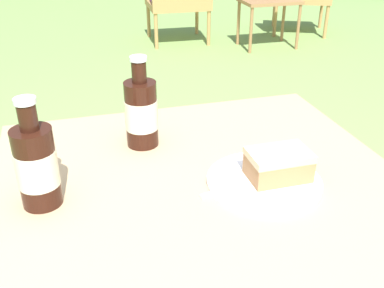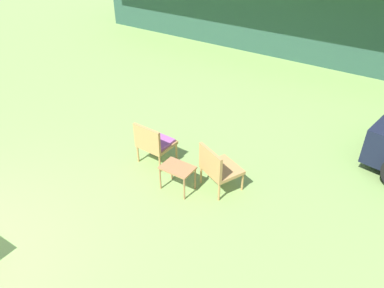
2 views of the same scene
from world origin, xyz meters
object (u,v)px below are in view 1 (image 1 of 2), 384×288
at_px(patio_table, 204,208).
at_px(cola_bottle_near, 141,112).
at_px(cake_on_plate, 272,172).
at_px(garden_side_table, 269,6).
at_px(cola_bottle_far, 37,165).

bearing_deg(patio_table, cola_bottle_near, 112.41).
height_order(patio_table, cake_on_plate, cake_on_plate).
bearing_deg(garden_side_table, patio_table, -117.12).
relative_size(cola_bottle_near, cola_bottle_far, 1.00).
bearing_deg(cola_bottle_far, patio_table, -4.77).
xyz_separation_m(garden_side_table, cola_bottle_near, (-1.75, -3.01, 0.38)).
distance_m(garden_side_table, cola_bottle_near, 3.50).
xyz_separation_m(patio_table, cola_bottle_far, (-0.33, 0.03, 0.15)).
distance_m(patio_table, cola_bottle_far, 0.37).
bearing_deg(cola_bottle_near, garden_side_table, 59.82).
bearing_deg(cola_bottle_near, cake_on_plate, -46.90).
height_order(cola_bottle_near, cola_bottle_far, same).
height_order(garden_side_table, cola_bottle_near, cola_bottle_near).
xyz_separation_m(patio_table, cola_bottle_near, (-0.09, 0.23, 0.15)).
bearing_deg(patio_table, cake_on_plate, -10.45).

